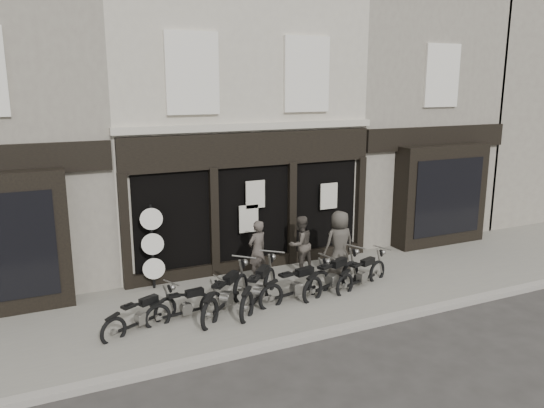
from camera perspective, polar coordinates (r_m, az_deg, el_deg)
name	(u,v)px	position (r m, az deg, el deg)	size (l,w,h in m)	color
ground_plane	(304,312)	(12.51, 3.44, -11.50)	(90.00, 90.00, 0.00)	#2D2B28
pavement	(286,296)	(13.22, 1.56, -9.83)	(30.00, 4.20, 0.12)	slate
kerb	(332,331)	(11.51, 6.50, -13.47)	(30.00, 0.25, 0.13)	gray
central_building	(215,119)	(16.91, -6.14, 9.09)	(7.30, 6.22, 8.34)	beige
neighbour_right	(382,115)	(19.86, 11.75, 9.31)	(5.60, 6.73, 8.34)	gray
filler_right	(537,109)	(25.63, 26.59, 9.10)	(11.00, 6.00, 8.20)	gray
motorcycle_0	(141,318)	(11.67, -13.88, -11.77)	(1.78, 1.05, 0.92)	black
motorcycle_1	(186,308)	(11.96, -9.20, -10.96)	(1.88, 0.55, 0.90)	black
motorcycle_2	(227,297)	(12.18, -4.91, -9.97)	(1.84, 1.80, 1.11)	black
motorcycle_3	(259,291)	(12.47, -1.40, -9.34)	(1.79, 1.90, 1.12)	black
motorcycle_4	(297,288)	(12.77, 2.69, -8.97)	(2.14, 0.73, 1.03)	black
motorcycle_5	(333,279)	(13.32, 6.54, -8.04)	(2.12, 1.13, 1.07)	black
motorcycle_6	(362,276)	(13.76, 9.67, -7.64)	(1.93, 0.94, 0.96)	black
man_left	(257,251)	(13.80, -1.59, -5.04)	(0.58, 0.38, 1.60)	#473F3A
man_centre	(300,244)	(14.43, 3.06, -4.33)	(0.76, 0.59, 1.56)	#443E37
man_right	(339,243)	(14.27, 7.25, -4.19)	(0.86, 0.56, 1.76)	#403C35
advert_sign_post	(153,251)	(13.52, -12.71, -4.92)	(0.55, 0.36, 2.27)	black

